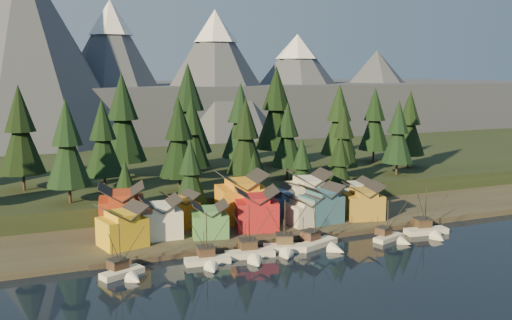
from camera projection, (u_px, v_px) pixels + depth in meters
name	position (u px, v px, depth m)	size (l,w,h in m)	color
ground	(310.00, 267.00, 111.06)	(500.00, 500.00, 0.00)	black
shore_strip	(236.00, 215.00, 147.31)	(400.00, 50.00, 1.50)	#322D24
hillside	(183.00, 174.00, 192.41)	(420.00, 100.00, 6.00)	black
dock	(274.00, 241.00, 125.98)	(80.00, 4.00, 1.00)	#3F352D
mountain_ridge	(110.00, 93.00, 299.54)	(560.00, 190.00, 90.00)	#4C5062
boat_0	(125.00, 266.00, 105.13)	(8.84, 9.44, 11.06)	silver
boat_1	(208.00, 254.00, 111.70)	(9.46, 10.11, 11.43)	silver
boat_2	(251.00, 247.00, 115.60)	(10.62, 11.32, 12.13)	silver
boat_3	(286.00, 241.00, 119.48)	(9.92, 10.55, 12.20)	silver
boat_4	(321.00, 238.00, 122.69)	(11.11, 11.56, 11.88)	silver
boat_5	(392.00, 232.00, 127.44)	(8.68, 9.18, 10.23)	beige
boat_6	(429.00, 225.00, 132.03)	(10.74, 11.43, 12.36)	beige
house_front_0	(122.00, 225.00, 118.64)	(10.48, 10.13, 8.75)	gold
house_front_1	(160.00, 216.00, 125.13)	(8.90, 8.57, 8.86)	silver
house_front_2	(210.00, 218.00, 126.01)	(9.12, 9.17, 7.55)	#478448
house_front_3	(256.00, 207.00, 131.35)	(11.44, 11.13, 9.64)	#A3191E
house_front_4	(304.00, 209.00, 135.30)	(7.42, 7.93, 7.07)	beige
house_front_5	(321.00, 202.00, 137.60)	(9.45, 8.73, 9.16)	#335F78
house_front_6	(363.00, 200.00, 140.98)	(10.20, 9.83, 8.67)	#A77D2B
house_back_0	(122.00, 207.00, 129.08)	(11.39, 11.06, 10.87)	#9B3218
house_back_1	(180.00, 209.00, 133.27)	(8.32, 8.40, 8.17)	#C2701B
house_back_2	(242.00, 195.00, 138.30)	(12.26, 11.43, 11.99)	orange
house_back_3	(281.00, 200.00, 142.44)	(9.10, 8.41, 8.02)	#364F81
house_back_4	(308.00, 191.00, 145.53)	(11.33, 10.99, 10.95)	beige
house_back_5	(354.00, 192.00, 151.45)	(8.48, 8.55, 8.02)	beige
tree_hill_1	(21.00, 133.00, 150.23)	(12.14, 12.14, 28.28)	#332319
tree_hill_2	(67.00, 147.00, 136.16)	(10.84, 10.84, 25.26)	#332319
tree_hill_3	(103.00, 141.00, 151.00)	(10.47, 10.47, 24.40)	#332319
tree_hill_4	(123.00, 121.00, 167.14)	(13.42, 13.42, 31.26)	#332319
tree_hill_5	(179.00, 141.00, 148.80)	(10.71, 10.71, 24.96)	#332319
tree_hill_6	(192.00, 135.00, 165.60)	(10.36, 10.36, 24.13)	#332319
tree_hill_7	(246.00, 139.00, 153.97)	(10.50, 10.50, 24.47)	#332319
tree_hill_8	(241.00, 123.00, 178.57)	(12.03, 12.03, 28.03)	#332319
tree_hill_9	(287.00, 137.00, 166.66)	(9.71, 9.71, 22.61)	#332319
tree_hill_10	(276.00, 111.00, 191.56)	(14.29, 14.29, 33.29)	#332319
tree_hill_11	(344.00, 139.00, 168.38)	(9.24, 9.24, 21.52)	#332319
tree_hill_12	(339.00, 122.00, 185.49)	(11.88, 11.88, 27.68)	#332319
tree_hill_13	(398.00, 134.00, 173.38)	(9.87, 9.87, 22.99)	#332319
tree_hill_14	(374.00, 121.00, 198.03)	(11.17, 11.17, 26.02)	#332319
tree_hill_15	(188.00, 112.00, 181.74)	(14.65, 14.65, 34.13)	#332319
tree_hill_17	(409.00, 125.00, 186.89)	(10.90, 10.90, 25.39)	#332319
tree_shore_0	(126.00, 189.00, 135.07)	(6.63, 6.63, 15.44)	#332319
tree_shore_1	(190.00, 175.00, 140.86)	(8.50, 8.50, 19.80)	#332319
tree_shore_2	(254.00, 179.00, 147.79)	(6.66, 6.66, 15.52)	#332319
tree_shore_3	(302.00, 169.00, 152.93)	(7.94, 7.94, 18.50)	#332319
tree_shore_4	(340.00, 166.00, 157.55)	(7.96, 7.96, 18.54)	#332319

